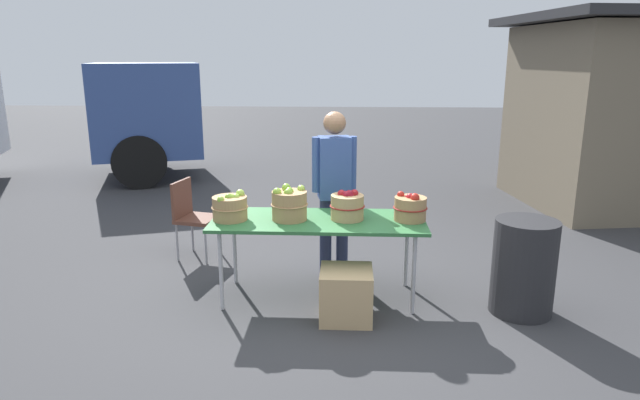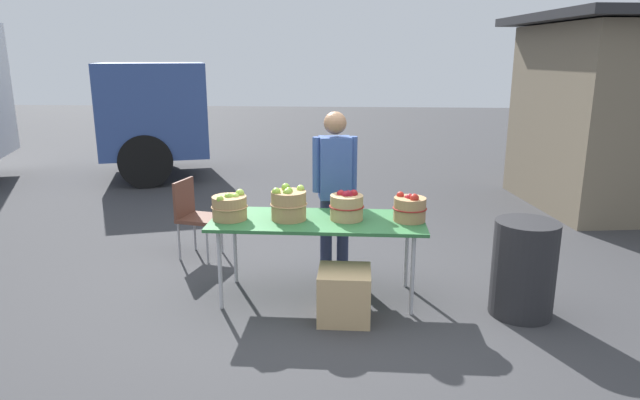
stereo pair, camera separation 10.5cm
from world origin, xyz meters
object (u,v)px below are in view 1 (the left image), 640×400
(market_table, at_px, (318,224))
(trash_barrel, at_px, (524,267))
(folding_chair, at_px, (192,213))
(apple_basket_green_0, at_px, (230,207))
(apple_basket_red_0, at_px, (347,206))
(vendor_adult, at_px, (334,181))
(produce_crate, at_px, (346,294))
(apple_basket_red_1, at_px, (410,208))
(apple_basket_green_1, at_px, (289,204))

(market_table, relative_size, trash_barrel, 2.29)
(folding_chair, bearing_deg, apple_basket_green_0, -135.17)
(apple_basket_red_0, xyz_separation_m, trash_barrel, (1.51, -0.24, -0.46))
(apple_basket_green_0, relative_size, vendor_adult, 0.20)
(apple_basket_red_0, height_order, trash_barrel, apple_basket_red_0)
(folding_chair, relative_size, produce_crate, 1.97)
(trash_barrel, bearing_deg, produce_crate, -172.35)
(market_table, xyz_separation_m, trash_barrel, (1.77, -0.22, -0.29))
(market_table, relative_size, apple_basket_red_0, 6.08)
(apple_basket_green_0, distance_m, trash_barrel, 2.60)
(apple_basket_red_1, xyz_separation_m, vendor_adult, (-0.69, 0.54, 0.11))
(market_table, height_order, apple_basket_red_0, apple_basket_red_0)
(market_table, xyz_separation_m, produce_crate, (0.26, -0.42, -0.49))
(vendor_adult, bearing_deg, folding_chair, -26.86)
(apple_basket_green_1, distance_m, vendor_adult, 0.70)
(apple_basket_red_1, xyz_separation_m, produce_crate, (-0.56, -0.43, -0.65))
(apple_basket_red_0, relative_size, apple_basket_red_1, 1.03)
(apple_basket_green_1, xyz_separation_m, apple_basket_red_0, (0.52, 0.04, -0.02))
(apple_basket_red_0, xyz_separation_m, apple_basket_red_1, (0.55, -0.01, -0.01))
(apple_basket_red_1, relative_size, trash_barrel, 0.36)
(apple_basket_green_0, distance_m, apple_basket_red_0, 1.04)
(apple_basket_red_0, xyz_separation_m, produce_crate, (-0.00, -0.44, -0.66))
(apple_basket_green_0, bearing_deg, apple_basket_red_0, 3.76)
(market_table, bearing_deg, apple_basket_red_1, 0.83)
(folding_chair, distance_m, trash_barrel, 3.44)
(apple_basket_red_0, xyz_separation_m, folding_chair, (-1.70, 0.98, -0.37))
(apple_basket_red_0, height_order, vendor_adult, vendor_adult)
(vendor_adult, xyz_separation_m, trash_barrel, (1.64, -0.77, -0.56))
(trash_barrel, xyz_separation_m, produce_crate, (-1.52, -0.20, -0.20))
(folding_chair, distance_m, produce_crate, 2.23)
(apple_basket_green_0, bearing_deg, vendor_adult, 33.55)
(apple_basket_red_1, bearing_deg, apple_basket_green_1, -178.15)
(folding_chair, xyz_separation_m, produce_crate, (1.70, -1.42, -0.29))
(trash_barrel, bearing_deg, folding_chair, 159.23)
(market_table, xyz_separation_m, apple_basket_green_1, (-0.26, -0.02, 0.18))
(apple_basket_red_0, bearing_deg, vendor_adult, 103.83)
(apple_basket_red_1, distance_m, vendor_adult, 0.88)
(apple_basket_green_0, height_order, produce_crate, apple_basket_green_0)
(trash_barrel, bearing_deg, apple_basket_green_1, 174.52)
(vendor_adult, height_order, produce_crate, vendor_adult)
(market_table, relative_size, vendor_adult, 1.15)
(vendor_adult, distance_m, trash_barrel, 1.90)
(apple_basket_green_0, distance_m, apple_basket_green_1, 0.53)
(market_table, bearing_deg, trash_barrel, -6.99)
(apple_basket_green_0, height_order, trash_barrel, apple_basket_green_0)
(apple_basket_green_0, relative_size, apple_basket_red_0, 1.04)
(apple_basket_green_0, xyz_separation_m, apple_basket_green_1, (0.52, 0.03, 0.03))
(vendor_adult, relative_size, produce_crate, 3.79)
(apple_basket_red_0, distance_m, apple_basket_red_1, 0.55)
(apple_basket_green_1, bearing_deg, trash_barrel, -5.48)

